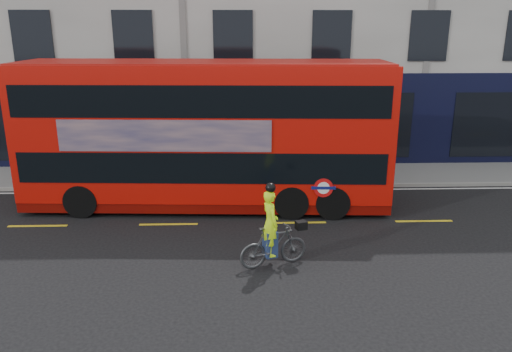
{
  "coord_description": "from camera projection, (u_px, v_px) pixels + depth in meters",
  "views": [
    {
      "loc": [
        2.23,
        -12.92,
        5.88
      ],
      "look_at": [
        2.71,
        1.46,
        1.55
      ],
      "focal_mm": 35.0,
      "sensor_mm": 36.0,
      "label": 1
    }
  ],
  "objects": [
    {
      "name": "kerb",
      "position": [
        181.0,
        187.0,
        18.75
      ],
      "size": [
        60.0,
        0.12,
        0.13
      ],
      "primitive_type": "cube",
      "color": "gray",
      "rests_on": "ground"
    },
    {
      "name": "pavement",
      "position": [
        185.0,
        176.0,
        20.19
      ],
      "size": [
        60.0,
        3.0,
        0.12
      ],
      "primitive_type": "cube",
      "color": "slate",
      "rests_on": "ground"
    },
    {
      "name": "lane_dashes",
      "position": [
        168.0,
        224.0,
        15.42
      ],
      "size": [
        58.0,
        0.12,
        0.01
      ],
      "primitive_type": null,
      "color": "gold",
      "rests_on": "ground"
    },
    {
      "name": "road_edge_line",
      "position": [
        180.0,
        191.0,
        18.48
      ],
      "size": [
        58.0,
        0.1,
        0.01
      ],
      "primitive_type": "cube",
      "color": "silver",
      "rests_on": "ground"
    },
    {
      "name": "cyclist",
      "position": [
        273.0,
        239.0,
        12.56
      ],
      "size": [
        1.88,
        1.07,
        2.23
      ],
      "rotation": [
        0.0,
        0.0,
        0.33
      ],
      "color": "#414346",
      "rests_on": "ground"
    },
    {
      "name": "ground",
      "position": [
        161.0,
        245.0,
        13.99
      ],
      "size": [
        120.0,
        120.0,
        0.0
      ],
      "primitive_type": "plane",
      "color": "black",
      "rests_on": "ground"
    },
    {
      "name": "bus",
      "position": [
        207.0,
        134.0,
        16.42
      ],
      "size": [
        12.09,
        3.35,
        4.82
      ],
      "rotation": [
        0.0,
        0.0,
        -0.05
      ],
      "color": "red",
      "rests_on": "ground"
    }
  ]
}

